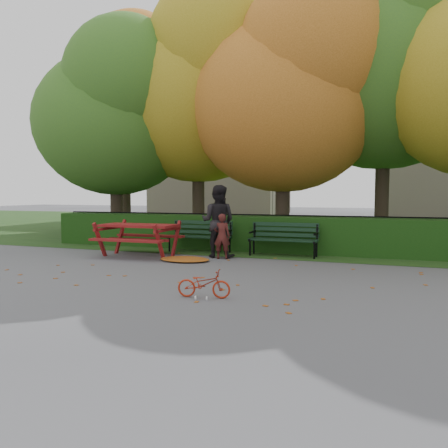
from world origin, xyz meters
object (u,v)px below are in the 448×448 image
(bicycle, at_px, (204,284))
(bench_right, at_px, (284,236))
(tree_d, at_px, (398,54))
(tree_f, at_px, (128,102))
(tree_b, at_px, (204,87))
(picnic_table, at_px, (138,231))
(adult, at_px, (218,221))
(bench_left, at_px, (201,234))
(child, at_px, (222,236))
(tree_a, at_px, (119,111))
(tree_c, at_px, (292,91))

(bicycle, bearing_deg, bench_right, -10.86)
(tree_d, xyz_separation_m, tree_f, (-11.01, 2.01, -0.29))
(tree_b, distance_m, picnic_table, 6.47)
(tree_b, xyz_separation_m, bench_right, (3.54, -3.04, -4.88))
(tree_d, distance_m, adult, 7.94)
(tree_f, relative_size, adult, 4.89)
(tree_d, xyz_separation_m, bench_left, (-5.18, -3.53, -5.46))
(child, xyz_separation_m, bicycle, (1.18, -3.98, -0.35))
(child, bearing_deg, adult, -64.56)
(tree_b, bearing_deg, bench_right, -40.67)
(bicycle, bearing_deg, tree_d, -27.87)
(tree_f, height_order, adult, tree_f)
(bench_right, bearing_deg, tree_a, 163.39)
(tree_a, height_order, bicycle, tree_a)
(tree_c, height_order, bench_left, tree_c)
(bicycle, bearing_deg, bench_left, 14.97)
(tree_d, bearing_deg, tree_c, -157.39)
(tree_c, bearing_deg, bicycle, -89.34)
(adult, bearing_deg, bench_left, -45.87)
(tree_a, bearing_deg, bench_left, -25.76)
(bench_left, height_order, bicycle, bench_left)
(tree_c, bearing_deg, tree_d, 22.61)
(tree_c, height_order, adult, tree_c)
(adult, bearing_deg, picnic_table, 13.03)
(tree_a, distance_m, tree_c, 6.04)
(picnic_table, xyz_separation_m, bicycle, (3.43, -3.68, -0.43))
(bench_left, xyz_separation_m, child, (1.04, -1.06, 0.06))
(tree_c, xyz_separation_m, adult, (-1.30, -3.06, -3.89))
(picnic_table, bearing_deg, bicycle, -48.72)
(bench_left, bearing_deg, tree_c, 46.64)
(tree_a, height_order, adult, tree_a)
(tree_b, bearing_deg, child, -61.97)
(tree_a, bearing_deg, bicycle, -48.55)
(tree_c, distance_m, bench_right, 4.87)
(bench_right, relative_size, child, 1.56)
(tree_a, bearing_deg, picnic_table, -50.31)
(tree_f, xyz_separation_m, child, (6.87, -6.59, -5.11))
(picnic_table, xyz_separation_m, child, (2.25, 0.30, -0.08))
(adult, bearing_deg, tree_c, -115.10)
(tree_d, distance_m, bicycle, 10.74)
(tree_c, relative_size, bench_left, 4.44)
(picnic_table, distance_m, adult, 2.14)
(bench_left, height_order, picnic_table, picnic_table)
(tree_f, xyz_separation_m, bicycle, (8.05, -10.57, -5.47))
(picnic_table, bearing_deg, child, 5.89)
(tree_a, height_order, tree_c, tree_c)
(tree_f, bearing_deg, bicycle, -52.72)
(tree_b, height_order, child, tree_b)
(child, distance_m, adult, 0.49)
(tree_b, distance_m, tree_d, 6.37)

